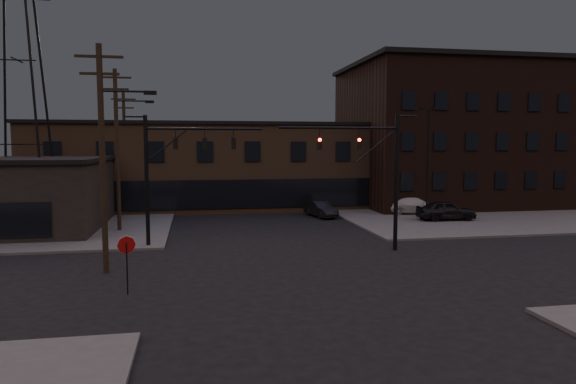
% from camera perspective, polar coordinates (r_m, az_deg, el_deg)
% --- Properties ---
extents(ground, '(140.00, 140.00, 0.00)m').
position_cam_1_polar(ground, '(25.23, 1.80, -9.07)').
color(ground, black).
rests_on(ground, ground).
extents(sidewalk_ne, '(30.00, 30.00, 0.15)m').
position_cam_1_polar(sidewalk_ne, '(53.68, 20.12, -1.60)').
color(sidewalk_ne, '#474744').
rests_on(sidewalk_ne, ground).
extents(building_row, '(40.00, 12.00, 8.00)m').
position_cam_1_polar(building_row, '(52.18, -4.69, 2.85)').
color(building_row, brown).
rests_on(building_row, ground).
extents(building_right, '(22.00, 16.00, 14.00)m').
position_cam_1_polar(building_right, '(56.80, 18.29, 5.83)').
color(building_right, black).
rests_on(building_right, ground).
extents(traffic_signal_near, '(7.12, 0.24, 8.00)m').
position_cam_1_polar(traffic_signal_near, '(30.30, 9.97, 2.72)').
color(traffic_signal_near, black).
rests_on(traffic_signal_near, ground).
extents(traffic_signal_far, '(7.12, 0.24, 8.00)m').
position_cam_1_polar(traffic_signal_far, '(31.94, -13.17, 2.94)').
color(traffic_signal_far, black).
rests_on(traffic_signal_far, ground).
extents(stop_sign, '(0.72, 0.33, 2.48)m').
position_cam_1_polar(stop_sign, '(22.52, -17.50, -6.28)').
color(stop_sign, black).
rests_on(stop_sign, ground).
extents(utility_pole_near, '(3.70, 0.28, 11.00)m').
position_cam_1_polar(utility_pole_near, '(26.23, -19.79, 4.13)').
color(utility_pole_near, black).
rests_on(utility_pole_near, ground).
extents(utility_pole_mid, '(3.70, 0.28, 11.50)m').
position_cam_1_polar(utility_pole_mid, '(38.24, -18.37, 4.86)').
color(utility_pole_mid, black).
rests_on(utility_pole_mid, ground).
extents(utility_pole_far, '(2.20, 0.28, 11.00)m').
position_cam_1_polar(utility_pole_far, '(50.28, -17.67, 4.55)').
color(utility_pole_far, black).
rests_on(utility_pole_far, ground).
extents(transmission_tower, '(7.00, 7.00, 25.00)m').
position_cam_1_polar(transmission_tower, '(44.23, -27.88, 12.83)').
color(transmission_tower, black).
rests_on(transmission_tower, ground).
extents(lot_light_a, '(1.50, 0.28, 9.14)m').
position_cam_1_polar(lot_light_a, '(42.02, 15.28, 4.13)').
color(lot_light_a, black).
rests_on(lot_light_a, ground).
extents(lot_light_b, '(1.50, 0.28, 9.14)m').
position_cam_1_polar(lot_light_b, '(49.22, 19.08, 4.18)').
color(lot_light_b, black).
rests_on(lot_light_b, ground).
extents(parked_car_lot_a, '(4.81, 2.16, 1.61)m').
position_cam_1_polar(parked_car_lot_a, '(43.35, 17.15, -1.93)').
color(parked_car_lot_a, black).
rests_on(parked_car_lot_a, sidewalk_ne).
extents(parked_car_lot_b, '(5.44, 3.48, 1.47)m').
position_cam_1_polar(parked_car_lot_b, '(46.52, 13.89, -1.45)').
color(parked_car_lot_b, silver).
rests_on(parked_car_lot_b, sidewalk_ne).
extents(car_crossing, '(2.32, 4.29, 1.34)m').
position_cam_1_polar(car_crossing, '(44.23, 3.67, -1.93)').
color(car_crossing, black).
rests_on(car_crossing, ground).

